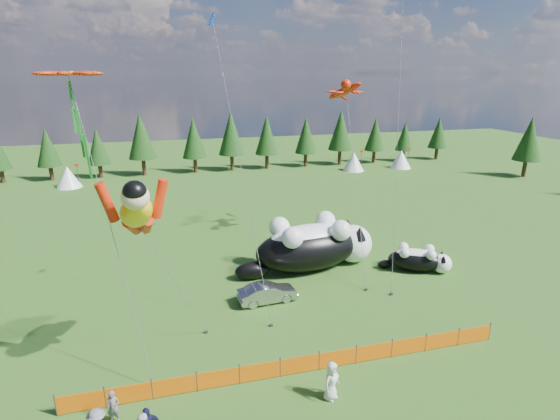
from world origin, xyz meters
name	(u,v)px	position (x,y,z in m)	size (l,w,h in m)	color
ground	(284,339)	(0.00, 0.00, 0.00)	(160.00, 160.00, 0.00)	#163509
safety_fence	(300,365)	(0.00, -3.00, 0.50)	(22.06, 0.06, 1.10)	#262626
tree_line	(204,145)	(0.00, 45.00, 4.00)	(90.00, 4.00, 8.00)	black
festival_tents	(284,165)	(11.00, 40.00, 1.40)	(50.00, 3.20, 2.80)	white
cat_large	(314,245)	(4.69, 8.48, 1.90)	(11.06, 4.89, 4.00)	black
cat_small	(419,259)	(12.13, 6.00, 0.93)	(5.04, 3.50, 1.95)	black
car	(268,293)	(0.10, 4.33, 0.63)	(1.33, 3.82, 1.26)	#A6A6AB
spectator_a	(113,407)	(-8.54, -4.01, 0.77)	(0.56, 0.37, 1.54)	slate
spectator_e	(331,381)	(0.86, -5.02, 0.94)	(0.92, 0.60, 1.88)	silver
superhero_kite	(136,212)	(-7.08, -0.55, 8.22)	(5.54, 5.29, 10.67)	yellow
gecko_kite	(345,91)	(9.05, 14.18, 12.81)	(4.46, 13.20, 16.34)	red
flower_kite	(69,78)	(-9.53, 1.91, 14.01)	(4.28, 5.80, 14.86)	red
diamond_kite_a	(217,42)	(-2.52, 4.41, 15.79)	(2.65, 3.73, 17.65)	blue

